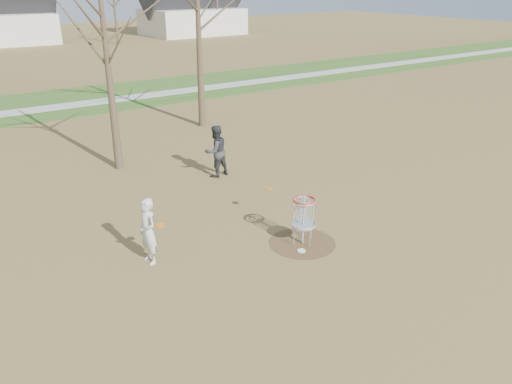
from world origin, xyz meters
The scene contains 10 objects.
ground centered at (0.00, 0.00, 0.00)m, with size 160.00×160.00×0.00m, color brown.
green_band centered at (0.00, 21.00, 0.01)m, with size 160.00×8.00×0.01m, color #2D5119.
footpath centered at (0.00, 20.00, 0.01)m, with size 160.00×1.50×0.01m, color #9E9E99.
dirt_circle centered at (0.00, 0.00, 0.01)m, with size 1.80×1.80×0.01m, color #47331E.
player_standing centered at (-3.78, 1.42, 0.86)m, with size 0.63×0.41×1.72m, color silver.
player_throwing centered at (0.64, 5.71, 0.94)m, with size 0.91×0.71×1.88m, color #2D2E31.
disc_grounded centered at (-0.31, -0.33, 0.02)m, with size 0.22×0.22×0.02m, color white.
discs_in_play centered at (-1.64, 1.43, 1.05)m, with size 3.88×0.76×0.11m.
disc_golf_basket centered at (0.00, 0.00, 0.91)m, with size 0.64×0.64×1.35m.
houses_row centered at (4.32, 52.56, 3.52)m, with size 56.51×10.01×7.26m.
Camera 1 is at (-7.75, -9.11, 6.56)m, focal length 35.00 mm.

